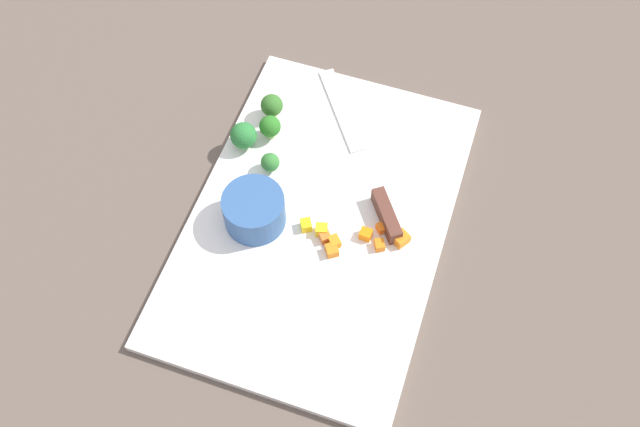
{
  "coord_description": "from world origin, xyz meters",
  "views": [
    {
      "loc": [
        -0.42,
        -0.14,
        0.79
      ],
      "look_at": [
        0.0,
        0.0,
        0.02
      ],
      "focal_mm": 39.6,
      "sensor_mm": 36.0,
      "label": 1
    }
  ],
  "objects": [
    {
      "name": "prep_bowl",
      "position": [
        -0.03,
        0.08,
        0.04
      ],
      "size": [
        0.08,
        0.08,
        0.05
      ],
      "primitive_type": "cylinder",
      "color": "#305790",
      "rests_on": "cutting_board"
    },
    {
      "name": "carrot_dice_2",
      "position": [
        -0.04,
        -0.03,
        0.02
      ],
      "size": [
        0.02,
        0.02,
        0.01
      ],
      "primitive_type": "cube",
      "rotation": [
        0.0,
        0.0,
        2.18
      ],
      "color": "orange",
      "rests_on": "cutting_board"
    },
    {
      "name": "carrot_dice_5",
      "position": [
        -0.02,
        -0.08,
        0.02
      ],
      "size": [
        0.02,
        0.02,
        0.01
      ],
      "primitive_type": "cube",
      "rotation": [
        0.0,
        0.0,
        2.05
      ],
      "color": "orange",
      "rests_on": "cutting_board"
    },
    {
      "name": "broccoli_floret_2",
      "position": [
        0.07,
        0.13,
        0.03
      ],
      "size": [
        0.04,
        0.04,
        0.04
      ],
      "color": "#89C263",
      "rests_on": "cutting_board"
    },
    {
      "name": "cutting_board",
      "position": [
        0.0,
        0.0,
        0.01
      ],
      "size": [
        0.47,
        0.32,
        0.01
      ],
      "primitive_type": "cube",
      "color": "white",
      "rests_on": "ground_plane"
    },
    {
      "name": "carrot_dice_6",
      "position": [
        0.01,
        -0.08,
        0.02
      ],
      "size": [
        0.02,
        0.02,
        0.01
      ],
      "primitive_type": "cube",
      "rotation": [
        0.0,
        0.0,
        2.3
      ],
      "color": "orange",
      "rests_on": "cutting_board"
    },
    {
      "name": "carrot_dice_3",
      "position": [
        -0.03,
        -0.02,
        0.02
      ],
      "size": [
        0.02,
        0.02,
        0.01
      ],
      "primitive_type": "cube",
      "rotation": [
        0.0,
        0.0,
        2.29
      ],
      "color": "orange",
      "rests_on": "cutting_board"
    },
    {
      "name": "carrot_dice_0",
      "position": [
        -0.03,
        -0.03,
        0.02
      ],
      "size": [
        0.02,
        0.02,
        0.01
      ],
      "primitive_type": "cube",
      "rotation": [
        0.0,
        0.0,
        2.32
      ],
      "color": "orange",
      "rests_on": "cutting_board"
    },
    {
      "name": "pepper_dice_0",
      "position": [
        -0.02,
        -0.01,
        0.02
      ],
      "size": [
        0.02,
        0.02,
        0.01
      ],
      "primitive_type": "cube",
      "rotation": [
        0.0,
        0.0,
        0.27
      ],
      "color": "yellow",
      "rests_on": "cutting_board"
    },
    {
      "name": "chef_knife",
      "position": [
        0.06,
        -0.05,
        0.02
      ],
      "size": [
        0.25,
        0.19,
        0.02
      ],
      "rotation": [
        0.0,
        0.0,
        0.62
      ],
      "color": "silver",
      "rests_on": "cutting_board"
    },
    {
      "name": "ground_plane",
      "position": [
        0.0,
        0.0,
        0.0
      ],
      "size": [
        4.0,
        4.0,
        0.0
      ],
      "primitive_type": "plane",
      "color": "brown"
    },
    {
      "name": "broccoli_floret_0",
      "position": [
        0.1,
        0.1,
        0.03
      ],
      "size": [
        0.03,
        0.03,
        0.04
      ],
      "color": "#8EB567",
      "rests_on": "cutting_board"
    },
    {
      "name": "broccoli_floret_1",
      "position": [
        0.13,
        0.11,
        0.03
      ],
      "size": [
        0.03,
        0.03,
        0.04
      ],
      "color": "#94B254",
      "rests_on": "cutting_board"
    },
    {
      "name": "broccoli_floret_3",
      "position": [
        0.05,
        0.09,
        0.03
      ],
      "size": [
        0.02,
        0.02,
        0.03
      ],
      "color": "#88BD6D",
      "rests_on": "cutting_board"
    },
    {
      "name": "pepper_dice_1",
      "position": [
        -0.02,
        0.01,
        0.02
      ],
      "size": [
        0.02,
        0.02,
        0.01
      ],
      "primitive_type": "cube",
      "rotation": [
        0.0,
        0.0,
        2.09
      ],
      "color": "yellow",
      "rests_on": "cutting_board"
    },
    {
      "name": "carrot_dice_1",
      "position": [
        -0.01,
        -0.06,
        0.02
      ],
      "size": [
        0.01,
        0.02,
        0.01
      ],
      "primitive_type": "cube",
      "rotation": [
        0.0,
        0.0,
        1.51
      ],
      "color": "orange",
      "rests_on": "cutting_board"
    },
    {
      "name": "carrot_dice_4",
      "position": [
        -0.0,
        -0.11,
        0.02
      ],
      "size": [
        0.02,
        0.02,
        0.01
      ],
      "primitive_type": "cube",
      "rotation": [
        0.0,
        0.0,
        2.57
      ],
      "color": "orange",
      "rests_on": "cutting_board"
    }
  ]
}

